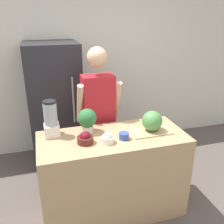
{
  "coord_description": "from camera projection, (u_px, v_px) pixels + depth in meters",
  "views": [
    {
      "loc": [
        -0.65,
        -1.82,
        2.08
      ],
      "look_at": [
        0.0,
        0.36,
        1.18
      ],
      "focal_mm": 40.0,
      "sensor_mm": 36.0,
      "label": 1
    }
  ],
  "objects": [
    {
      "name": "bowl_cherries",
      "position": [
        85.0,
        139.0,
        2.37
      ],
      "size": [
        0.16,
        0.16,
        0.12
      ],
      "color": "#511E19",
      "rests_on": "counter_island"
    },
    {
      "name": "wall_back",
      "position": [
        82.0,
        68.0,
        3.86
      ],
      "size": [
        8.0,
        0.06,
        2.6
      ],
      "color": "silver",
      "rests_on": "ground_plane"
    },
    {
      "name": "watermelon",
      "position": [
        152.0,
        121.0,
        2.57
      ],
      "size": [
        0.21,
        0.21,
        0.21
      ],
      "color": "#4C8C47",
      "rests_on": "cutting_board"
    },
    {
      "name": "counter_island",
      "position": [
        113.0,
        175.0,
        2.69
      ],
      "size": [
        1.5,
        0.66,
        0.93
      ],
      "color": "tan",
      "rests_on": "ground_plane"
    },
    {
      "name": "blender",
      "position": [
        51.0,
        120.0,
        2.46
      ],
      "size": [
        0.15,
        0.15,
        0.37
      ],
      "color": "silver",
      "rests_on": "counter_island"
    },
    {
      "name": "bowl_small_blue",
      "position": [
        124.0,
        136.0,
        2.45
      ],
      "size": [
        0.1,
        0.1,
        0.07
      ],
      "color": "#334C9E",
      "rests_on": "counter_island"
    },
    {
      "name": "refrigerator",
      "position": [
        56.0,
        105.0,
        3.54
      ],
      "size": [
        0.71,
        0.72,
        1.74
      ],
      "color": "#232328",
      "rests_on": "ground_plane"
    },
    {
      "name": "potted_plant",
      "position": [
        87.0,
        119.0,
        2.56
      ],
      "size": [
        0.19,
        0.19,
        0.25
      ],
      "color": "beige",
      "rests_on": "counter_island"
    },
    {
      "name": "person",
      "position": [
        98.0,
        118.0,
        2.99
      ],
      "size": [
        0.51,
        0.27,
        1.75
      ],
      "color": "gray",
      "rests_on": "ground_plane"
    },
    {
      "name": "bowl_cream",
      "position": [
        108.0,
        138.0,
        2.37
      ],
      "size": [
        0.12,
        0.12,
        0.11
      ],
      "color": "white",
      "rests_on": "counter_island"
    },
    {
      "name": "cutting_board",
      "position": [
        150.0,
        131.0,
        2.61
      ],
      "size": [
        0.42,
        0.26,
        0.01
      ],
      "color": "tan",
      "rests_on": "counter_island"
    }
  ]
}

